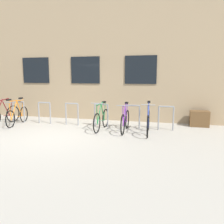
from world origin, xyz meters
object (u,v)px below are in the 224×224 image
object	(u,v)px
bicycle_green	(101,119)
planter_box	(199,119)
bicycle_purple	(125,121)
bicycle_maroon	(4,114)
bicycle_blue	(148,122)
bicycle_orange	(17,115)

from	to	relation	value
bicycle_green	planter_box	world-z (taller)	bicycle_green
planter_box	bicycle_purple	bearing A→B (deg)	-150.51
bicycle_purple	bicycle_maroon	size ratio (longest dim) A/B	0.99
bicycle_green	bicycle_maroon	xyz separation A→B (m)	(-4.08, -0.04, 0.00)
bicycle_purple	planter_box	distance (m)	3.00
bicycle_maroon	planter_box	world-z (taller)	bicycle_maroon
bicycle_purple	planter_box	bearing A→B (deg)	29.49
bicycle_purple	bicycle_green	size ratio (longest dim) A/B	1.00
bicycle_purple	bicycle_maroon	xyz separation A→B (m)	(-4.96, 0.01, 0.00)
planter_box	bicycle_maroon	bearing A→B (deg)	-169.07
bicycle_maroon	bicycle_blue	bearing A→B (deg)	-0.76
planter_box	bicycle_green	bearing A→B (deg)	-157.79
bicycle_orange	bicycle_green	xyz separation A→B (m)	(3.48, -0.02, 0.01)
bicycle_maroon	bicycle_orange	bearing A→B (deg)	5.81
bicycle_blue	planter_box	bearing A→B (deg)	40.40
bicycle_orange	planter_box	world-z (taller)	bicycle_orange
bicycle_green	bicycle_purple	bearing A→B (deg)	-3.35
bicycle_blue	planter_box	size ratio (longest dim) A/B	2.59
bicycle_green	planter_box	xyz separation A→B (m)	(3.49, 1.42, -0.08)
bicycle_purple	bicycle_orange	distance (m)	4.36
bicycle_purple	bicycle_orange	bearing A→B (deg)	179.01
bicycle_blue	bicycle_maroon	bearing A→B (deg)	179.24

